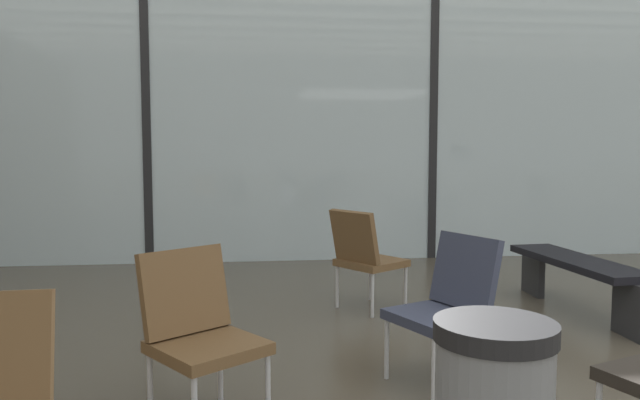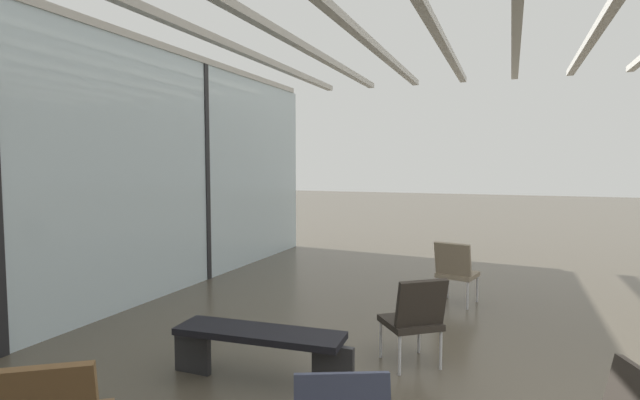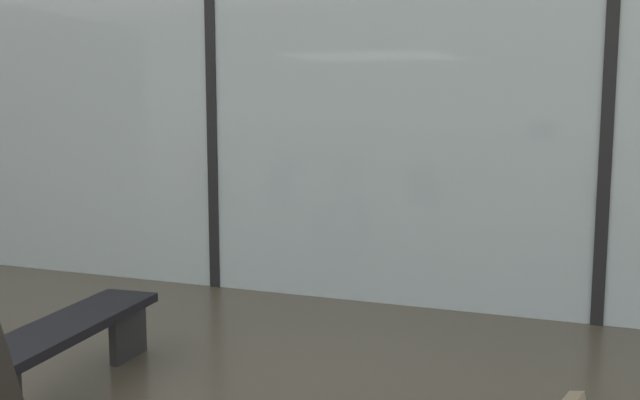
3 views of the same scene
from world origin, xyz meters
name	(u,v)px [view 2 (image 2 of 3)]	position (x,y,z in m)	size (l,w,h in m)	color
window_mullion_2	(205,173)	(3.50, 5.20, 1.77)	(0.10, 0.12, 3.55)	black
lounge_chair_0	(415,316)	(1.27, 1.31, 0.49)	(0.71, 0.70, 0.87)	#28231E
lounge_chair_2	(456,269)	(3.51, 1.17, 0.49)	(0.62, 0.59, 0.87)	#7F705B
waiting_bench	(259,342)	(0.44, 2.51, 0.36)	(0.51, 1.70, 0.47)	black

